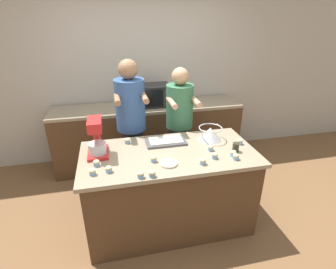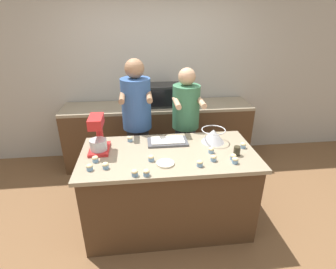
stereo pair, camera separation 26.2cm
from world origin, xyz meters
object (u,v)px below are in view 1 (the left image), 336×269
Objects in this scene: cupcake_10 at (240,142)px; cupcake_12 at (109,169)px; cupcake_8 at (215,155)px; cupcake_11 at (96,163)px; stand_mixer at (97,139)px; cupcake_3 at (236,157)px; person_left at (132,127)px; small_plate at (169,163)px; cupcake_4 at (211,148)px; cupcake_5 at (141,175)px; person_right at (179,128)px; drinking_glass at (236,147)px; baking_tray at (166,141)px; mixing_bowl at (210,133)px; cupcake_2 at (154,159)px; cupcake_7 at (203,161)px; cupcake_6 at (127,141)px; cupcake_0 at (92,172)px; cupcake_1 at (152,174)px; cupcake_9 at (233,153)px.

cupcake_10 and cupcake_12 have the same top height.
cupcake_11 is at bearing 174.49° from cupcake_8.
stand_mixer is 1.36m from cupcake_3.
cupcake_8 is at bearing -52.39° from person_left.
cupcake_4 reaches higher than small_plate.
cupcake_10 is at bearing 10.24° from cupcake_12.
cupcake_5 is 1.00× the size of cupcake_8.
cupcake_8 and cupcake_10 have the same top height.
person_right is 25.94× the size of cupcake_3.
cupcake_3 is at bearing -114.90° from drinking_glass.
person_left is at bearing 123.10° from baking_tray.
stand_mixer is 0.26m from cupcake_11.
cupcake_8 is (0.11, -0.93, 0.08)m from person_right.
stand_mixer is at bearing 169.72° from drinking_glass.
person_right is at bearing 46.57° from cupcake_12.
cupcake_11 is (-0.66, 0.12, 0.02)m from small_plate.
person_right is at bearing 39.09° from cupcake_11.
drinking_glass is at bearing -66.47° from person_right.
cupcake_2 is at bearing -154.02° from mixing_bowl.
cupcake_3 and cupcake_12 have the same top height.
cupcake_4 is at bearing -109.09° from mixing_bowl.
person_left reaches higher than mixing_bowl.
drinking_glass is 1.50× the size of cupcake_7.
cupcake_4 and cupcake_6 have the same top height.
cupcake_0 is (-0.43, -0.97, 0.02)m from person_left.
cupcake_8 is at bearing -16.81° from stand_mixer.
stand_mixer is 1.22m from mixing_bowl.
small_plate is at bearing -164.29° from cupcake_10.
mixing_bowl is (0.21, -0.52, 0.13)m from person_right.
cupcake_1 is at bearing -163.57° from drinking_glass.
person_right reaches higher than baking_tray.
stand_mixer is 0.70m from cupcake_1.
cupcake_11 is (-0.47, 0.29, 0.00)m from cupcake_1.
person_left is at bearing 133.61° from cupcake_4.
cupcake_9 is at bearing 85.48° from cupcake_3.
cupcake_2 is 1.00× the size of cupcake_3.
stand_mixer reaches higher than cupcake_9.
cupcake_6 and cupcake_7 have the same top height.
cupcake_4 is 0.83m from cupcake_5.
cupcake_3 reaches higher than baking_tray.
cupcake_6 is 0.52m from cupcake_11.
small_plate is 0.55m from cupcake_12.
cupcake_6 is at bearing 157.96° from drinking_glass.
small_plate is at bearing 175.15° from cupcake_3.
drinking_glass is (0.65, -0.35, 0.03)m from baking_tray.
cupcake_8 and cupcake_11 have the same top height.
cupcake_0 is at bearing 177.50° from cupcake_7.
mixing_bowl reaches higher than cupcake_3.
cupcake_9 is at bearing -14.35° from stand_mixer.
person_right is 3.73× the size of baking_tray.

